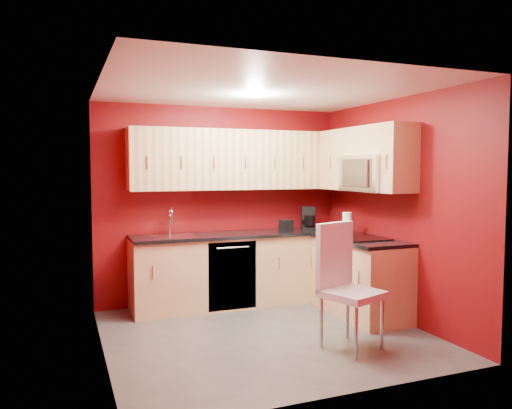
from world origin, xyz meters
TOP-DOWN VIEW (x-y plane):
  - floor at (0.00, 0.00)m, footprint 3.20×3.20m
  - ceiling at (0.00, 0.00)m, footprint 3.20×3.20m
  - wall_back at (0.00, 1.50)m, footprint 3.20×0.00m
  - wall_front at (0.00, -1.50)m, footprint 3.20×0.00m
  - wall_left at (-1.60, 0.00)m, footprint 0.00×3.00m
  - wall_right at (1.60, 0.00)m, footprint 0.00×3.00m
  - base_cabinets_back at (0.20, 1.20)m, footprint 2.80×0.60m
  - base_cabinets_right at (1.30, 0.25)m, footprint 0.60×1.30m
  - countertop_back at (0.20, 1.19)m, footprint 2.80×0.63m
  - countertop_right at (1.29, 0.23)m, footprint 0.63×1.27m
  - upper_cabinets_back at (0.20, 1.32)m, footprint 2.80×0.35m
  - upper_cabinets_right at (1.42, 0.44)m, footprint 0.35×1.55m
  - microwave at (1.39, 0.20)m, footprint 0.42×0.76m
  - cooktop at (1.28, 0.20)m, footprint 0.50×0.55m
  - sink at (-0.70, 1.20)m, footprint 0.52×0.42m
  - dishwasher_front at (-0.05, 0.91)m, footprint 0.60×0.02m
  - downlight at (0.00, 0.30)m, footprint 0.20×0.20m
  - coffee_maker at (1.12, 1.21)m, footprint 0.25×0.28m
  - napkin_holder at (0.75, 1.12)m, footprint 0.17×0.17m
  - paper_towel at (1.31, 0.56)m, footprint 0.20×0.20m
  - dining_chair at (0.60, -0.68)m, footprint 0.62×0.63m

SIDE VIEW (x-z plane):
  - floor at x=0.00m, z-range 0.00..0.00m
  - base_cabinets_back at x=0.20m, z-range 0.00..0.87m
  - base_cabinets_right at x=1.30m, z-range 0.00..0.87m
  - dishwasher_front at x=-0.05m, z-range 0.03..0.84m
  - dining_chair at x=0.60m, z-range 0.00..1.19m
  - countertop_back at x=0.20m, z-range 0.87..0.91m
  - countertop_right at x=1.29m, z-range 0.87..0.91m
  - cooktop at x=1.28m, z-range 0.91..0.92m
  - sink at x=-0.70m, z-range 0.77..1.12m
  - napkin_holder at x=0.75m, z-range 0.91..1.06m
  - paper_towel at x=1.31m, z-range 0.91..1.18m
  - coffee_maker at x=1.12m, z-range 0.91..1.21m
  - wall_back at x=0.00m, z-range -0.35..2.85m
  - wall_front at x=0.00m, z-range -0.35..2.85m
  - wall_left at x=-1.60m, z-range -0.25..2.75m
  - wall_right at x=1.60m, z-range -0.25..2.75m
  - microwave at x=1.39m, z-range 1.45..1.87m
  - upper_cabinets_back at x=0.20m, z-range 1.45..2.20m
  - upper_cabinets_right at x=1.42m, z-range 1.51..2.26m
  - downlight at x=0.00m, z-range 2.48..2.49m
  - ceiling at x=0.00m, z-range 2.50..2.50m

